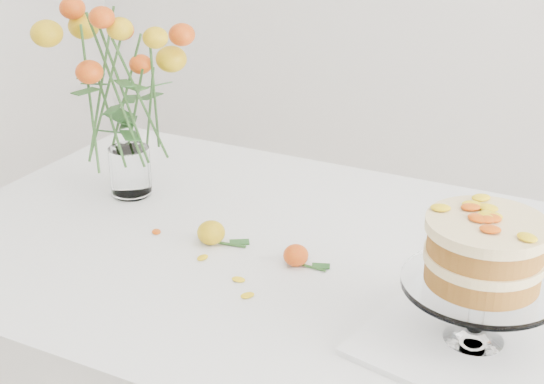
{
  "coord_description": "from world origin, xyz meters",
  "views": [
    {
      "loc": [
        0.56,
        -1.16,
        1.46
      ],
      "look_at": [
        -0.01,
        -0.03,
        0.89
      ],
      "focal_mm": 50.0,
      "sensor_mm": 36.0,
      "label": 1
    }
  ],
  "objects": [
    {
      "name": "table",
      "position": [
        0.0,
        0.0,
        0.67
      ],
      "size": [
        1.43,
        0.93,
        0.76
      ],
      "color": "tan",
      "rests_on": "ground"
    },
    {
      "name": "napkin",
      "position": [
        0.4,
        -0.14,
        0.76
      ],
      "size": [
        0.36,
        0.36,
        0.01
      ],
      "primitive_type": "cube",
      "rotation": [
        0.0,
        0.0,
        -0.2
      ],
      "color": "white",
      "rests_on": "table"
    },
    {
      "name": "cake_stand",
      "position": [
        0.4,
        -0.14,
        0.91
      ],
      "size": [
        0.24,
        0.24,
        0.21
      ],
      "rotation": [
        0.0,
        0.0,
        0.28
      ],
      "color": "white",
      "rests_on": "napkin"
    },
    {
      "name": "rose_vase",
      "position": [
        -0.42,
        0.08,
        1.02
      ],
      "size": [
        0.33,
        0.33,
        0.45
      ],
      "rotation": [
        0.0,
        0.0,
        -0.15
      ],
      "color": "white",
      "rests_on": "table"
    },
    {
      "name": "loose_rose_near",
      "position": [
        -0.14,
        -0.04,
        0.78
      ],
      "size": [
        0.1,
        0.06,
        0.05
      ],
      "rotation": [
        0.0,
        0.0,
        0.15
      ],
      "color": "gold",
      "rests_on": "table"
    },
    {
      "name": "loose_rose_far",
      "position": [
        0.05,
        -0.04,
        0.78
      ],
      "size": [
        0.09,
        0.05,
        0.04
      ],
      "rotation": [
        0.0,
        0.0,
        -0.04
      ],
      "color": "red",
      "rests_on": "table"
    },
    {
      "name": "stray_petal_a",
      "position": [
        -0.12,
        -0.1,
        0.76
      ],
      "size": [
        0.03,
        0.02,
        0.0
      ],
      "primitive_type": "ellipsoid",
      "color": "yellow",
      "rests_on": "table"
    },
    {
      "name": "stray_petal_b",
      "position": [
        -0.02,
        -0.14,
        0.76
      ],
      "size": [
        0.03,
        0.02,
        0.0
      ],
      "primitive_type": "ellipsoid",
      "color": "yellow",
      "rests_on": "table"
    },
    {
      "name": "stray_petal_c",
      "position": [
        0.02,
        -0.18,
        0.76
      ],
      "size": [
        0.03,
        0.02,
        0.0
      ],
      "primitive_type": "ellipsoid",
      "color": "yellow",
      "rests_on": "table"
    },
    {
      "name": "stray_petal_d",
      "position": [
        -0.26,
        -0.05,
        0.76
      ],
      "size": [
        0.03,
        0.02,
        0.0
      ],
      "primitive_type": "ellipsoid",
      "color": "yellow",
      "rests_on": "table"
    }
  ]
}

